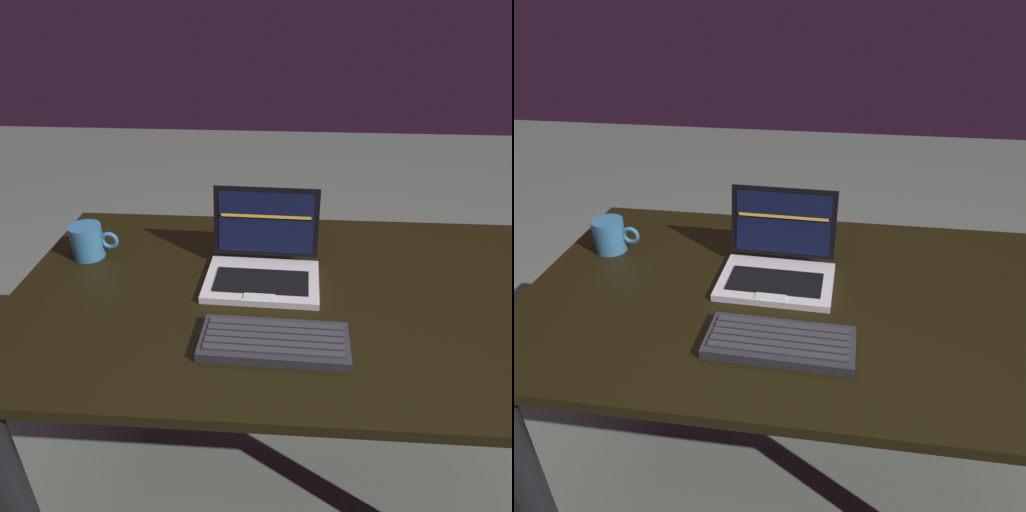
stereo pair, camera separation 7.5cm
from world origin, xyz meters
The scene contains 5 objects.
ground_plane centered at (0.00, 0.00, 0.00)m, with size 8.00×8.00×0.00m, color slate.
desk centered at (0.00, 0.00, 0.59)m, with size 1.38×0.81×0.72m.
laptop_front centered at (-0.08, 0.06, 0.76)m, with size 0.29×0.23×0.21m.
external_keyboard centered at (-0.05, -0.20, 0.73)m, with size 0.31×0.14×0.03m.
coffee_mug centered at (-0.56, 0.13, 0.77)m, with size 0.13×0.09×0.09m.
Camera 2 is at (0.04, -0.95, 1.38)m, focal length 33.42 mm.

